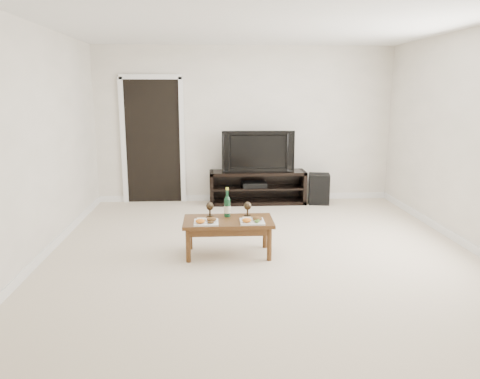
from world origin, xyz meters
name	(u,v)px	position (x,y,z in m)	size (l,w,h in m)	color
floor	(262,253)	(0.00, 0.00, 0.00)	(5.50, 5.50, 0.00)	beige
back_wall	(245,125)	(0.00, 2.77, 1.30)	(5.00, 0.04, 2.60)	white
ceiling	(264,18)	(0.00, 0.00, 2.62)	(5.00, 5.50, 0.04)	white
doorway	(153,142)	(-1.55, 2.73, 1.02)	(0.90, 0.02, 2.05)	black
media_console	(257,187)	(0.19, 2.50, 0.28)	(1.60, 0.45, 0.55)	black
television	(258,151)	(0.19, 2.50, 0.89)	(1.19, 0.16, 0.68)	black
av_receiver	(254,184)	(0.14, 2.48, 0.33)	(0.40, 0.30, 0.08)	black
subwoofer	(319,189)	(1.23, 2.41, 0.25)	(0.34, 0.34, 0.50)	black
coffee_table	(228,237)	(-0.39, -0.01, 0.21)	(1.02, 0.56, 0.42)	#523617
plate_left	(206,220)	(-0.65, -0.14, 0.45)	(0.27, 0.27, 0.07)	white
plate_right	(252,219)	(-0.13, -0.14, 0.45)	(0.27, 0.27, 0.07)	white
wine_bottle	(227,202)	(-0.40, 0.13, 0.59)	(0.07, 0.07, 0.35)	#0F381F
goblet_left	(210,209)	(-0.60, 0.16, 0.51)	(0.09, 0.09, 0.17)	#32281B
goblet_right	(248,209)	(-0.16, 0.15, 0.51)	(0.09, 0.09, 0.17)	#32281B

